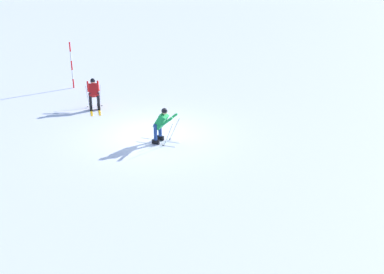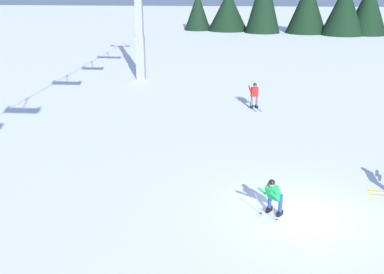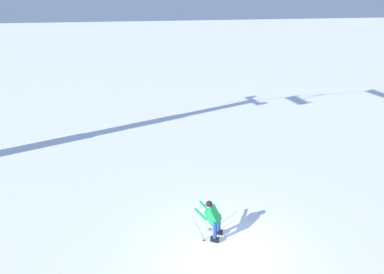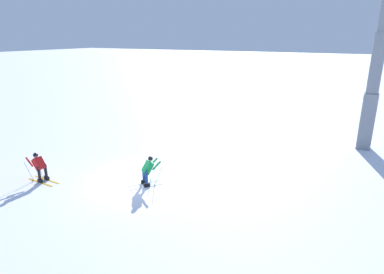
# 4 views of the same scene
# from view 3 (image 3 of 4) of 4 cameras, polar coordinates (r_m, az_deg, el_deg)

# --- Properties ---
(ground_plane) EXTENTS (260.00, 260.00, 0.00)m
(ground_plane) POSITION_cam_3_polar(r_m,az_deg,el_deg) (11.40, 5.73, -19.08)
(ground_plane) COLOR white
(skier_carving_main) EXTENTS (1.61, 1.41, 1.51)m
(skier_carving_main) POSITION_cam_3_polar(r_m,az_deg,el_deg) (11.55, 3.52, -13.39)
(skier_carving_main) COLOR white
(skier_carving_main) RESTS_ON ground_plane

